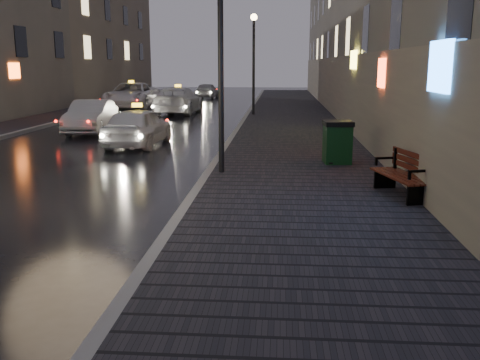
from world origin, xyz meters
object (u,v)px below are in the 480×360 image
at_px(lamp_near, 221,37).
at_px(taxi_mid, 178,100).
at_px(taxi_far, 132,95).
at_px(car_far, 207,91).
at_px(taxi_near, 138,127).
at_px(bench, 405,174).
at_px(lamp_far, 254,52).
at_px(car_left_mid, 91,117).
at_px(trash_bin, 337,142).

distance_m(lamp_near, taxi_mid, 18.34).
xyz_separation_m(taxi_far, car_far, (3.65, 9.93, -0.17)).
xyz_separation_m(taxi_near, taxi_far, (-4.80, 16.49, 0.14)).
relative_size(lamp_near, bench, 2.80).
xyz_separation_m(lamp_near, taxi_mid, (-4.44, 17.58, -2.71)).
bearing_deg(lamp_near, taxi_near, 124.36).
xyz_separation_m(lamp_far, taxi_far, (-8.32, 5.64, -2.66)).
height_order(lamp_far, taxi_near, lamp_far).
bearing_deg(taxi_near, car_left_mid, -47.06).
xyz_separation_m(car_left_mid, taxi_far, (-1.86, 12.97, 0.15)).
xyz_separation_m(bench, car_far, (-8.74, 33.79, 0.04)).
bearing_deg(trash_bin, car_far, 99.64).
bearing_deg(taxi_far, bench, -63.43).
xyz_separation_m(trash_bin, taxi_mid, (-7.50, 16.09, 0.03)).
height_order(lamp_far, car_far, lamp_far).
distance_m(lamp_near, trash_bin, 4.37).
height_order(car_left_mid, taxi_far, taxi_far).
height_order(trash_bin, car_left_mid, car_left_mid).
bearing_deg(taxi_mid, bench, 115.16).
bearing_deg(car_left_mid, car_far, 80.37).
bearing_deg(bench, car_far, 89.56).
xyz_separation_m(taxi_near, car_far, (-1.15, 26.41, -0.04)).
xyz_separation_m(bench, taxi_mid, (-8.51, 19.81, 0.17)).
xyz_separation_m(taxi_mid, car_far, (-0.23, 13.99, -0.13)).
distance_m(taxi_near, taxi_mid, 12.46).
distance_m(trash_bin, taxi_near, 7.53).
bearing_deg(lamp_near, bench, -28.67).
bearing_deg(lamp_far, taxi_far, 145.87).
distance_m(lamp_near, taxi_near, 6.84).
height_order(lamp_far, trash_bin, lamp_far).
relative_size(lamp_far, taxi_near, 1.31).
relative_size(bench, trash_bin, 1.61).
bearing_deg(taxi_near, taxi_mid, -82.69).
relative_size(taxi_mid, taxi_far, 0.90).
height_order(taxi_near, car_left_mid, taxi_near).
relative_size(bench, taxi_far, 0.32).
relative_size(lamp_near, taxi_near, 1.31).
distance_m(car_left_mid, car_far, 22.97).
distance_m(car_left_mid, taxi_mid, 9.14).
height_order(taxi_near, taxi_mid, taxi_mid).
distance_m(trash_bin, car_far, 31.05).
distance_m(trash_bin, car_left_mid, 11.92).
height_order(lamp_far, bench, lamp_far).
relative_size(lamp_far, car_left_mid, 1.28).
distance_m(lamp_far, taxi_near, 11.74).
bearing_deg(taxi_mid, car_far, -87.16).
bearing_deg(car_left_mid, trash_bin, -42.18).
distance_m(lamp_far, car_far, 16.50).
height_order(lamp_near, bench, lamp_near).
bearing_deg(lamp_near, car_left_mid, 126.69).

